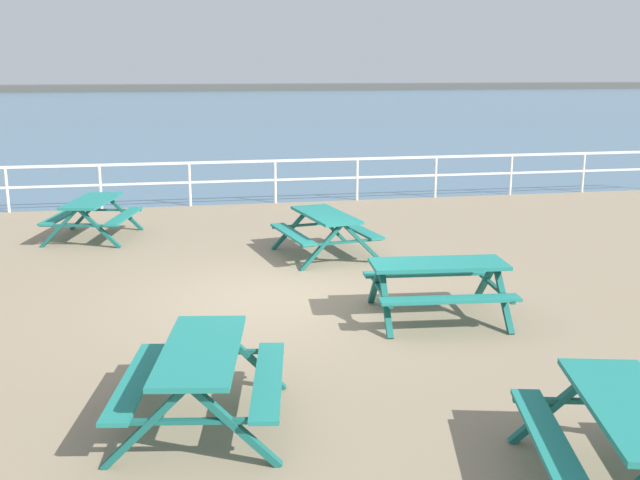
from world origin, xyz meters
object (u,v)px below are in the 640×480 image
Objects in this scene: picnic_table_mid_centre at (202,367)px; picnic_table_seaward at (438,276)px; picnic_table_near_right at (326,224)px; picnic_table_near_left at (92,209)px; picnic_table_far_left at (631,426)px.

picnic_table_mid_centre is 4.10m from picnic_table_seaward.
picnic_table_near_left is at bearing 51.90° from picnic_table_near_right.
picnic_table_far_left and picnic_table_seaward have the same top height.
picnic_table_near_right is at bearing -105.02° from picnic_table_near_left.
picnic_table_mid_centre is at bearing 148.40° from picnic_table_near_right.
picnic_table_mid_centre is 1.05× the size of picnic_table_seaward.
picnic_table_near_left and picnic_table_mid_centre have the same top height.
picnic_table_seaward is (3.24, 2.51, 0.00)m from picnic_table_mid_centre.
picnic_table_near_left is at bearing 40.37° from picnic_table_far_left.
picnic_table_near_right is 3.69m from picnic_table_seaward.
picnic_table_near_left and picnic_table_far_left have the same top height.
picnic_table_far_left is at bearing -84.48° from picnic_table_seaward.
picnic_table_far_left is (3.24, -1.85, 0.00)m from picnic_table_mid_centre.
picnic_table_near_right is at bearing 20.00° from picnic_table_far_left.
picnic_table_mid_centre is 3.73m from picnic_table_far_left.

